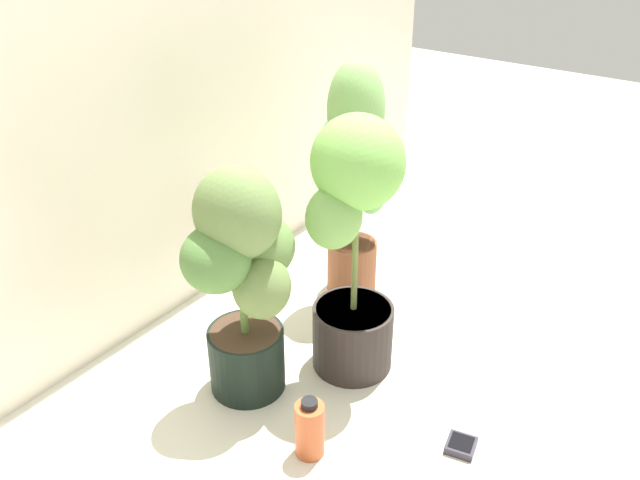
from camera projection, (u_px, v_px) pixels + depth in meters
name	position (u px, v px, depth m)	size (l,w,h in m)	color
ground_plane	(391.00, 380.00, 2.13)	(8.00, 8.00, 0.00)	silver
mylar_back_wall	(168.00, 25.00, 2.08)	(3.20, 0.01, 2.00)	silver
potted_plant_back_left	(243.00, 274.00, 1.91)	(0.39, 0.35, 0.74)	black
potted_plant_center	(353.00, 242.00, 1.98)	(0.33, 0.31, 0.85)	#2F2724
potted_plant_back_right	(357.00, 165.00, 2.34)	(0.35, 0.26, 0.89)	brown
hygrometer_box	(461.00, 445.00, 1.88)	(0.09, 0.09, 0.03)	#322D39
nutrient_bottle	(310.00, 429.00, 1.83)	(0.08, 0.08, 0.19)	#C4562C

